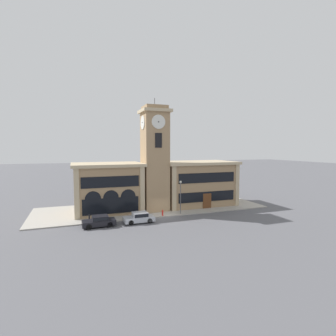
# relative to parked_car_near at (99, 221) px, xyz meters

# --- Properties ---
(ground_plane) EXTENTS (300.00, 300.00, 0.00)m
(ground_plane) POSITION_rel_parked_car_near_xyz_m (9.20, 1.42, -0.73)
(ground_plane) COLOR #56565B
(sidewalk_kerb) EXTENTS (36.89, 12.06, 0.15)m
(sidewalk_kerb) POSITION_rel_parked_car_near_xyz_m (9.20, 7.45, -0.65)
(sidewalk_kerb) COLOR #A39E93
(sidewalk_kerb) RESTS_ON ground_plane
(clock_tower) EXTENTS (4.47, 4.47, 17.70)m
(clock_tower) POSITION_rel_parked_car_near_xyz_m (9.19, 5.76, 7.58)
(clock_tower) COLOR #9E7F5B
(clock_tower) RESTS_ON ground_plane
(town_hall_left_wing) EXTENTS (10.66, 8.29, 7.64)m
(town_hall_left_wing) POSITION_rel_parked_car_near_xyz_m (2.03, 7.64, 3.12)
(town_hall_left_wing) COLOR #9E7F5B
(town_hall_left_wing) RESTS_ON ground_plane
(town_hall_right_wing) EXTENTS (12.96, 8.29, 7.64)m
(town_hall_right_wing) POSITION_rel_parked_car_near_xyz_m (17.51, 7.65, 3.12)
(town_hall_right_wing) COLOR #9E7F5B
(town_hall_right_wing) RESTS_ON ground_plane
(parked_car_near) EXTENTS (4.16, 1.87, 1.39)m
(parked_car_near) POSITION_rel_parked_car_near_xyz_m (0.00, 0.00, 0.00)
(parked_car_near) COLOR black
(parked_car_near) RESTS_ON ground_plane
(parked_car_mid) EXTENTS (4.10, 1.91, 1.40)m
(parked_car_mid) POSITION_rel_parked_car_near_xyz_m (5.22, 0.00, 0.00)
(parked_car_mid) COLOR #B2B7C1
(parked_car_mid) RESTS_ON ground_plane
(street_lamp) EXTENTS (0.36, 0.36, 4.98)m
(street_lamp) POSITION_rel_parked_car_near_xyz_m (12.04, 2.01, 2.76)
(street_lamp) COLOR #4C4C51
(street_lamp) RESTS_ON sidewalk_kerb
(bollard) EXTENTS (0.18, 0.18, 1.06)m
(bollard) POSITION_rel_parked_car_near_xyz_m (-1.12, 1.94, -0.06)
(bollard) COLOR black
(bollard) RESTS_ON sidewalk_kerb
(fire_hydrant) EXTENTS (0.22, 0.22, 0.87)m
(fire_hydrant) POSITION_rel_parked_car_near_xyz_m (9.13, 1.83, -0.16)
(fire_hydrant) COLOR red
(fire_hydrant) RESTS_ON sidewalk_kerb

